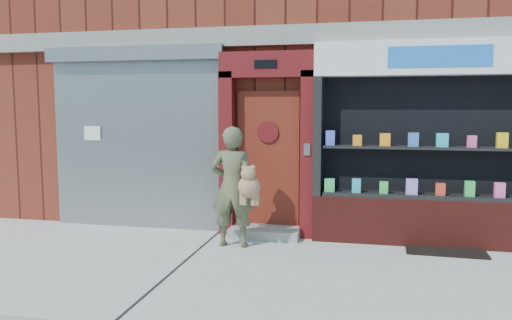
% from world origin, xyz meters
% --- Properties ---
extents(ground, '(80.00, 80.00, 0.00)m').
position_xyz_m(ground, '(0.00, 0.00, 0.00)').
color(ground, '#9E9E99').
rests_on(ground, ground).
extents(building, '(12.00, 8.16, 8.00)m').
position_xyz_m(building, '(-0.00, 5.99, 4.00)').
color(building, maroon).
rests_on(building, ground).
extents(shutter_bay, '(3.10, 0.30, 3.04)m').
position_xyz_m(shutter_bay, '(-3.00, 1.93, 1.72)').
color(shutter_bay, gray).
rests_on(shutter_bay, ground).
extents(red_door_bay, '(1.52, 0.58, 2.90)m').
position_xyz_m(red_door_bay, '(-0.75, 1.86, 1.46)').
color(red_door_bay, '#4F0D10').
rests_on(red_door_bay, ground).
extents(pharmacy_bay, '(3.50, 0.41, 3.00)m').
position_xyz_m(pharmacy_bay, '(1.75, 1.81, 1.37)').
color(pharmacy_bay, '#591915').
rests_on(pharmacy_bay, ground).
extents(woman, '(0.79, 0.55, 1.77)m').
position_xyz_m(woman, '(-1.09, 1.09, 0.89)').
color(woman, '#525639').
rests_on(woman, ground).
extents(doormat, '(1.12, 0.80, 0.03)m').
position_xyz_m(doormat, '(1.92, 1.55, 0.01)').
color(doormat, black).
rests_on(doormat, ground).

